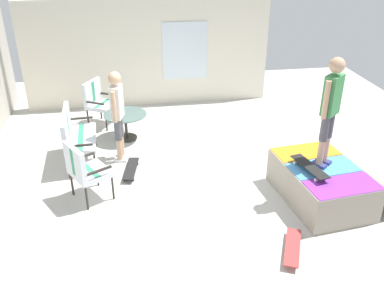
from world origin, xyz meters
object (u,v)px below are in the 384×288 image
at_px(patio_table, 126,121).
at_px(skateboard_on_ramp, 310,167).
at_px(skate_ramp, 322,183).
at_px(skateboard_by_bench, 131,169).
at_px(person_skater, 331,105).
at_px(skateboard_spare, 293,247).
at_px(patio_chair_by_wall, 83,168).
at_px(patio_chair_near_house, 97,99).
at_px(person_watching, 117,110).
at_px(patio_bench, 74,133).

bearing_deg(patio_table, skateboard_on_ramp, -135.57).
distance_m(skate_ramp, skateboard_by_bench, 3.38).
height_order(person_skater, skateboard_on_ramp, person_skater).
bearing_deg(skateboard_on_ramp, skate_ramp, -71.75).
bearing_deg(skate_ramp, skateboard_spare, 141.36).
relative_size(skate_ramp, skateboard_spare, 2.63).
bearing_deg(patio_table, skateboard_by_bench, -177.92).
xyz_separation_m(patio_chair_by_wall, skateboard_by_bench, (0.75, -0.74, -0.53)).
bearing_deg(skateboard_spare, skate_ramp, -38.64).
bearing_deg(patio_chair_near_house, patio_table, -145.09).
height_order(person_watching, skateboard_by_bench, person_watching).
relative_size(skateboard_spare, skateboard_on_ramp, 0.99).
xyz_separation_m(patio_chair_by_wall, skateboard_spare, (-1.75, -2.91, -0.53)).
relative_size(patio_chair_by_wall, patio_table, 1.13).
relative_size(patio_chair_near_house, patio_chair_by_wall, 1.00).
bearing_deg(patio_table, person_skater, -130.95).
distance_m(patio_chair_by_wall, skateboard_spare, 3.44).
distance_m(patio_bench, person_watching, 0.94).
xyz_separation_m(skate_ramp, patio_chair_near_house, (3.65, 3.75, 0.30)).
relative_size(skate_ramp, person_skater, 1.21).
height_order(patio_bench, skateboard_by_bench, patio_bench).
bearing_deg(person_watching, skateboard_spare, -142.56).
height_order(patio_chair_by_wall, person_watching, person_watching).
height_order(patio_bench, skateboard_on_ramp, patio_bench).
xyz_separation_m(patio_chair_near_house, skateboard_spare, (-4.82, -2.82, -0.53)).
height_order(skate_ramp, skateboard_on_ramp, skateboard_on_ramp).
distance_m(patio_table, skateboard_spare, 4.54).
distance_m(person_watching, skateboard_spare, 3.96).
relative_size(skate_ramp, skateboard_by_bench, 2.59).
bearing_deg(person_skater, skateboard_spare, 144.30).
xyz_separation_m(skate_ramp, patio_chair_by_wall, (0.58, 3.84, 0.30)).
distance_m(patio_chair_by_wall, person_skater, 3.98).
height_order(patio_chair_by_wall, skateboard_by_bench, patio_chair_by_wall).
distance_m(skateboard_spare, skateboard_on_ramp, 1.38).
bearing_deg(skateboard_by_bench, patio_bench, 59.58).
relative_size(skateboard_by_bench, skateboard_spare, 1.01).
bearing_deg(person_watching, skateboard_by_bench, -162.61).
relative_size(patio_chair_near_house, skateboard_by_bench, 1.24).
distance_m(patio_bench, skateboard_by_bench, 1.29).
bearing_deg(skate_ramp, patio_chair_near_house, 45.83).
bearing_deg(patio_chair_near_house, person_watching, -164.72).
bearing_deg(person_watching, patio_chair_by_wall, 156.28).
bearing_deg(skate_ramp, skateboard_by_bench, 66.78).
distance_m(skate_ramp, patio_table, 4.21).
xyz_separation_m(patio_table, person_watching, (-0.90, 0.12, 0.64)).
height_order(person_watching, skateboard_spare, person_watching).
distance_m(person_skater, skateboard_spare, 2.21).
distance_m(patio_chair_by_wall, skateboard_on_ramp, 3.59).
height_order(patio_chair_near_house, skateboard_by_bench, patio_chair_near_house).
bearing_deg(person_skater, person_watching, 60.88).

